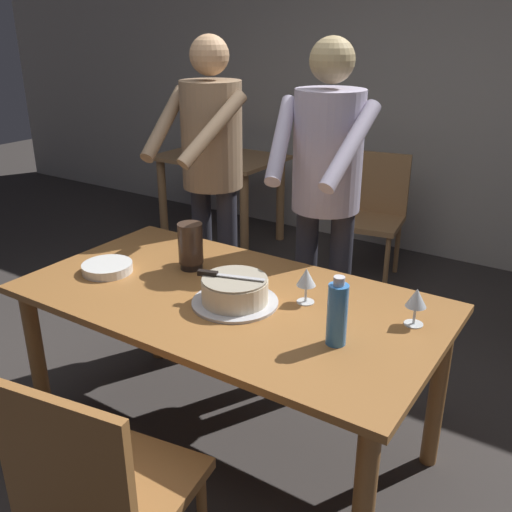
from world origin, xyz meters
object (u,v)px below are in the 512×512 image
at_px(main_dining_table, 228,317).
at_px(cake_on_platter, 235,292).
at_px(background_table, 221,175).
at_px(person_standing_beside, 211,164).
at_px(hurricane_lamp, 191,246).
at_px(chair_near_side, 102,490).
at_px(wine_glass_far, 306,278).
at_px(water_bottle, 337,313).
at_px(background_chair_0, 373,211).
at_px(wine_glass_near, 416,299).
at_px(person_cutting_cake, 326,184).
at_px(cake_knife, 217,274).
at_px(plate_stack, 107,268).

bearing_deg(main_dining_table, cake_on_platter, -33.56).
bearing_deg(background_table, person_standing_beside, -54.82).
xyz_separation_m(hurricane_lamp, chair_near_side, (0.44, -0.97, -0.37)).
relative_size(wine_glass_far, water_bottle, 0.58).
bearing_deg(background_chair_0, water_bottle, -71.08).
distance_m(wine_glass_near, person_standing_beside, 1.43).
bearing_deg(main_dining_table, person_cutting_cake, 82.67).
bearing_deg(chair_near_side, background_chair_0, 97.22).
bearing_deg(cake_on_platter, person_cutting_cake, 88.44).
relative_size(cake_on_platter, chair_near_side, 0.38).
xyz_separation_m(main_dining_table, background_chair_0, (-0.24, 2.13, -0.16)).
bearing_deg(cake_knife, background_table, 126.29).
xyz_separation_m(wine_glass_near, chair_near_side, (-0.57, -1.01, -0.36)).
bearing_deg(main_dining_table, water_bottle, -10.66).
relative_size(main_dining_table, background_table, 1.71).
relative_size(cake_on_platter, water_bottle, 1.36).
xyz_separation_m(wine_glass_far, chair_near_side, (-0.15, -0.95, -0.36)).
distance_m(hurricane_lamp, person_standing_beside, 0.68).
bearing_deg(background_table, main_dining_table, -52.84).
bearing_deg(person_standing_beside, hurricane_lamp, -61.40).
height_order(main_dining_table, cake_on_platter, cake_on_platter).
bearing_deg(wine_glass_near, hurricane_lamp, -177.62).
bearing_deg(cake_knife, wine_glass_near, 18.79).
bearing_deg(wine_glass_far, cake_knife, -148.12).
height_order(wine_glass_near, background_table, wine_glass_near).
xyz_separation_m(water_bottle, hurricane_lamp, (-0.82, 0.23, -0.01)).
height_order(water_bottle, background_chair_0, water_bottle).
relative_size(main_dining_table, chair_near_side, 1.90).
bearing_deg(main_dining_table, person_standing_beside, 130.88).
relative_size(cake_knife, background_table, 0.26).
distance_m(cake_knife, background_chair_0, 2.24).
xyz_separation_m(cake_on_platter, background_table, (-1.67, 2.16, -0.22)).
distance_m(cake_on_platter, person_cutting_cake, 0.76).
bearing_deg(plate_stack, cake_knife, 3.51).
height_order(cake_knife, person_standing_beside, person_standing_beside).
height_order(main_dining_table, plate_stack, plate_stack).
xyz_separation_m(person_cutting_cake, chair_near_side, (0.05, -1.50, -0.58)).
relative_size(water_bottle, chair_near_side, 0.28).
height_order(wine_glass_far, water_bottle, water_bottle).
height_order(water_bottle, hurricane_lamp, water_bottle).
bearing_deg(background_table, chair_near_side, -59.44).
height_order(person_standing_beside, background_table, person_standing_beside).
distance_m(plate_stack, background_table, 2.45).
relative_size(wine_glass_near, wine_glass_far, 1.00).
bearing_deg(hurricane_lamp, wine_glass_near, 2.38).
xyz_separation_m(plate_stack, person_standing_beside, (-0.02, 0.80, 0.31)).
bearing_deg(chair_near_side, cake_on_platter, 95.17).
bearing_deg(water_bottle, person_cutting_cake, 119.85).
height_order(cake_knife, background_table, cake_knife).
xyz_separation_m(wine_glass_near, person_standing_beside, (-1.31, 0.52, 0.22)).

